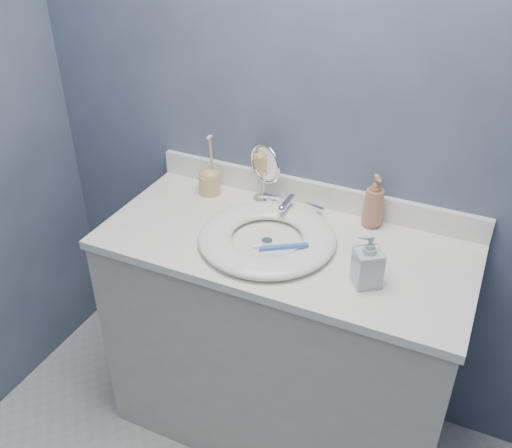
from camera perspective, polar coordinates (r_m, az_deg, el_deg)
The scene contains 12 objects.
back_wall at distance 1.94m, azimuth 6.30°, elevation 10.31°, with size 2.20×0.02×2.40m, color #414D62.
vanity_cabinet at distance 2.16m, azimuth 2.55°, elevation -11.76°, with size 1.20×0.55×0.85m, color beige.
countertop at distance 1.87m, azimuth 2.87°, elevation -2.10°, with size 1.22×0.57×0.03m, color white.
backsplash at distance 2.05m, azimuth 5.73°, elevation 3.08°, with size 1.22×0.02×0.09m, color white.
basin at distance 1.85m, azimuth 1.11°, elevation -1.35°, with size 0.45×0.45×0.04m, color white, non-canonical shape.
drain at distance 1.86m, azimuth 1.11°, elevation -1.73°, with size 0.04×0.04×0.01m, color silver.
faucet at distance 2.00m, azimuth 3.41°, elevation 1.72°, with size 0.25×0.13×0.07m.
makeup_mirror at distance 2.03m, azimuth 0.92°, elevation 5.41°, with size 0.14×0.09×0.22m.
soap_bottle_amber at distance 1.94m, azimuth 11.73°, elevation 2.27°, with size 0.07×0.07×0.19m, color #AD6D4E.
soap_bottle_clear at distance 1.67m, azimuth 11.17°, elevation -3.54°, with size 0.08×0.08×0.17m, color silver.
toothbrush_holder at distance 2.12m, azimuth -4.67°, elevation 4.39°, with size 0.08×0.08×0.23m.
toothbrush_lying at distance 1.76m, azimuth 2.55°, elevation -2.34°, with size 0.15×0.11×0.02m.
Camera 1 is at (0.56, -0.46, 1.93)m, focal length 40.00 mm.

